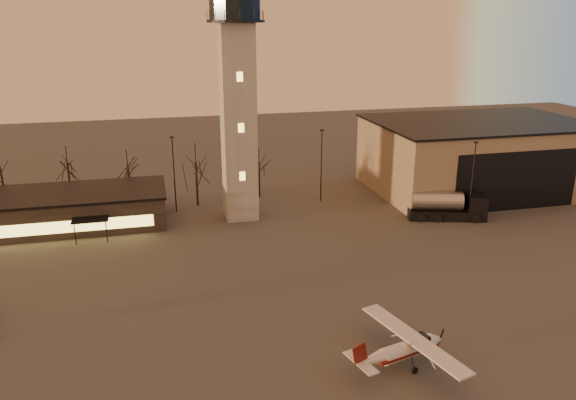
{
  "coord_description": "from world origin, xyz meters",
  "views": [
    {
      "loc": [
        -10.51,
        -37.84,
        24.5
      ],
      "look_at": [
        2.07,
        13.0,
        7.48
      ],
      "focal_mm": 35.0,
      "sensor_mm": 36.0,
      "label": 1
    }
  ],
  "objects_px": {
    "cessna_front": "(409,351)",
    "terminal": "(61,209)",
    "hangar": "(476,155)",
    "control_tower": "(238,89)",
    "fuel_truck": "(446,208)"
  },
  "relations": [
    {
      "from": "hangar",
      "to": "control_tower",
      "type": "bearing_deg",
      "value": -173.69
    },
    {
      "from": "hangar",
      "to": "cessna_front",
      "type": "relative_size",
      "value": 2.82
    },
    {
      "from": "terminal",
      "to": "control_tower",
      "type": "bearing_deg",
      "value": -5.15
    },
    {
      "from": "cessna_front",
      "to": "terminal",
      "type": "bearing_deg",
      "value": 113.39
    },
    {
      "from": "terminal",
      "to": "cessna_front",
      "type": "bearing_deg",
      "value": -52.09
    },
    {
      "from": "terminal",
      "to": "cessna_front",
      "type": "relative_size",
      "value": 2.34
    },
    {
      "from": "terminal",
      "to": "cessna_front",
      "type": "distance_m",
      "value": 46.93
    },
    {
      "from": "hangar",
      "to": "terminal",
      "type": "distance_m",
      "value": 58.11
    },
    {
      "from": "hangar",
      "to": "fuel_truck",
      "type": "distance_m",
      "value": 15.69
    },
    {
      "from": "terminal",
      "to": "fuel_truck",
      "type": "relative_size",
      "value": 2.52
    },
    {
      "from": "fuel_truck",
      "to": "hangar",
      "type": "bearing_deg",
      "value": 62.62
    },
    {
      "from": "control_tower",
      "to": "hangar",
      "type": "distance_m",
      "value": 37.9
    },
    {
      "from": "fuel_truck",
      "to": "control_tower",
      "type": "bearing_deg",
      "value": -178.63
    },
    {
      "from": "control_tower",
      "to": "cessna_front",
      "type": "bearing_deg",
      "value": -78.97
    },
    {
      "from": "terminal",
      "to": "fuel_truck",
      "type": "bearing_deg",
      "value": -10.69
    }
  ]
}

